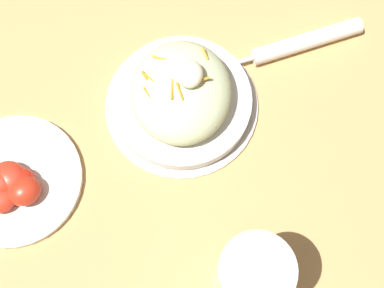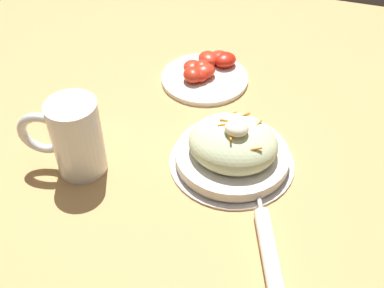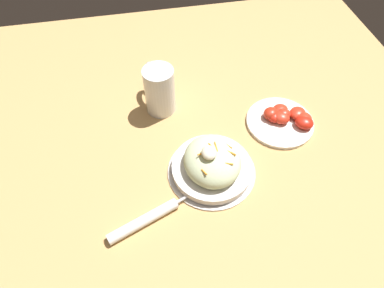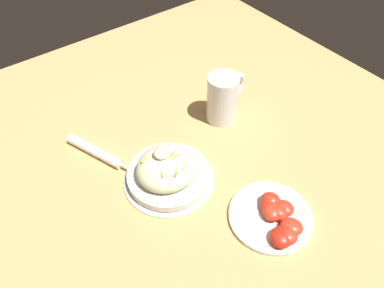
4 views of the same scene
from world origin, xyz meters
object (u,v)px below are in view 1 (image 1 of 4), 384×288
at_px(beer_mug, 251,280).
at_px(napkin_roll, 306,41).
at_px(tomato_plate, 3,178).
at_px(salad_plate, 184,96).

bearing_deg(beer_mug, napkin_roll, 166.12).
relative_size(napkin_roll, tomato_plate, 1.06).
bearing_deg(salad_plate, napkin_roll, 120.68).
distance_m(salad_plate, beer_mug, 0.27).
height_order(salad_plate, tomato_plate, salad_plate).
bearing_deg(tomato_plate, beer_mug, 69.04).
xyz_separation_m(beer_mug, tomato_plate, (-0.13, -0.34, -0.05)).
bearing_deg(beer_mug, tomato_plate, -110.96).
bearing_deg(napkin_roll, beer_mug, -13.88).
xyz_separation_m(salad_plate, beer_mug, (0.25, 0.09, 0.03)).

